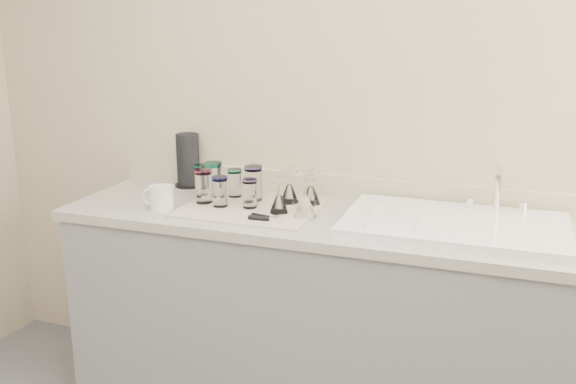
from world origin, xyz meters
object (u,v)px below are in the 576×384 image
at_px(tumbler_lavender, 250,193).
at_px(goblet_back_right, 311,192).
at_px(tumbler_extra, 202,179).
at_px(goblet_back_left, 289,191).
at_px(can_opener, 267,218).
at_px(sink_unit, 455,224).
at_px(tumbler_cyan, 235,183).
at_px(paper_towel_roll, 188,161).
at_px(tumbler_purple, 253,183).
at_px(goblet_front_right, 305,203).
at_px(tumbler_blue, 220,191).
at_px(tumbler_magenta, 204,186).
at_px(goblet_front_left, 279,201).
at_px(tumbler_teal, 214,179).
at_px(white_mug, 161,198).

height_order(tumbler_lavender, goblet_back_right, goblet_back_right).
xyz_separation_m(tumbler_lavender, tumbler_extra, (-0.29, 0.14, 0.00)).
height_order(goblet_back_left, can_opener, goblet_back_left).
bearing_deg(sink_unit, tumbler_cyan, 173.04).
xyz_separation_m(can_opener, paper_towel_roll, (-0.54, 0.39, 0.10)).
height_order(tumbler_purple, goblet_back_left, tumbler_purple).
height_order(sink_unit, goblet_front_right, sink_unit).
relative_size(sink_unit, goblet_back_left, 5.62).
bearing_deg(can_opener, tumbler_blue, 155.69).
distance_m(tumbler_magenta, goblet_front_right, 0.46).
relative_size(tumbler_lavender, goblet_front_left, 0.88).
relative_size(sink_unit, tumbler_extra, 6.33).
bearing_deg(goblet_front_left, goblet_front_right, -3.70).
bearing_deg(tumbler_blue, tumbler_purple, 53.01).
height_order(tumbler_purple, paper_towel_roll, paper_towel_roll).
xyz_separation_m(tumbler_teal, tumbler_cyan, (0.09, 0.02, -0.01)).
xyz_separation_m(tumbler_cyan, goblet_back_left, (0.25, -0.01, -0.01)).
bearing_deg(sink_unit, white_mug, -173.07).
bearing_deg(tumbler_purple, goblet_back_right, 7.13).
height_order(tumbler_purple, white_mug, tumbler_purple).
distance_m(tumbler_lavender, goblet_back_right, 0.26).
bearing_deg(white_mug, goblet_front_left, 11.41).
distance_m(sink_unit, goblet_back_right, 0.62).
bearing_deg(goblet_back_left, goblet_back_right, 5.92).
height_order(tumbler_magenta, tumbler_extra, tumbler_magenta).
relative_size(tumbler_blue, goblet_back_left, 0.87).
height_order(sink_unit, goblet_back_left, sink_unit).
bearing_deg(tumbler_purple, goblet_front_left, -38.81).
height_order(tumbler_lavender, goblet_back_left, goblet_back_left).
relative_size(sink_unit, goblet_front_left, 5.93).
xyz_separation_m(tumbler_purple, paper_towel_roll, (-0.39, 0.15, 0.04)).
relative_size(goblet_front_left, white_mug, 0.98).
bearing_deg(tumbler_cyan, goblet_front_right, -24.07).
xyz_separation_m(goblet_front_left, goblet_front_right, (0.11, -0.01, 0.01)).
bearing_deg(goblet_back_right, can_opener, -108.77).
height_order(goblet_back_left, goblet_back_right, same).
distance_m(sink_unit, tumbler_extra, 1.12).
distance_m(goblet_back_right, paper_towel_roll, 0.65).
distance_m(tumbler_teal, paper_towel_roll, 0.24).
bearing_deg(sink_unit, paper_towel_roll, 169.27).
xyz_separation_m(tumbler_teal, can_opener, (0.35, -0.25, -0.07)).
relative_size(tumbler_cyan, paper_towel_roll, 0.49).
xyz_separation_m(tumbler_teal, white_mug, (-0.12, -0.24, -0.03)).
relative_size(tumbler_magenta, goblet_front_right, 0.90).
distance_m(goblet_back_left, goblet_front_right, 0.20).
height_order(tumbler_teal, goblet_back_right, tumbler_teal).
distance_m(sink_unit, white_mug, 1.18).
height_order(goblet_front_right, can_opener, goblet_front_right).
height_order(tumbler_extra, can_opener, tumbler_extra).
bearing_deg(goblet_back_left, goblet_front_left, -86.65).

